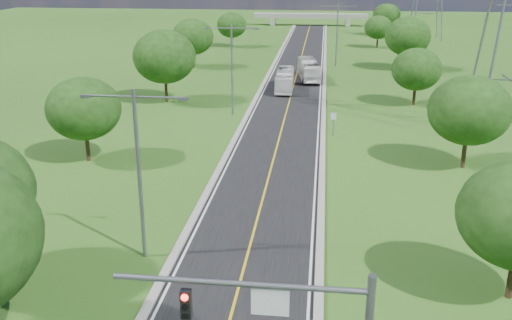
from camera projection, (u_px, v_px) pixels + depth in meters
The scene contains 20 objects.
ground at pixel (293, 88), 77.93m from camera, with size 260.00×260.00×0.00m, color #285016.
road at pixel (295, 79), 83.55m from camera, with size 8.00×150.00×0.06m, color black.
curb_left at pixel (266, 78), 83.99m from camera, with size 0.50×150.00×0.22m, color gray.
curb_right at pixel (324, 79), 83.05m from camera, with size 0.50×150.00×0.22m, color gray.
speed_limit_sign at pixel (333, 120), 56.19m from camera, with size 0.55×0.09×2.40m.
overpass at pixel (310, 16), 152.11m from camera, with size 30.00×3.00×3.20m.
streetlight_near_left at pixel (138, 161), 31.65m from camera, with size 5.90×0.25×10.00m.
streetlight_mid_left at pixel (232, 62), 62.58m from camera, with size 5.90×0.25×10.00m.
streetlight_far_right at pixel (337, 30), 92.17m from camera, with size 5.90×0.25×10.00m.
tree_lb at pixel (84, 109), 48.19m from camera, with size 6.30×6.30×7.33m.
tree_lc at pixel (164, 57), 68.39m from camera, with size 7.56×7.56×8.79m.
tree_ld at pixel (193, 37), 91.31m from camera, with size 6.72×6.72×7.82m.
tree_le at pixel (232, 25), 113.73m from camera, with size 5.88×5.88×6.84m.
tree_rb at pixel (470, 110), 46.40m from camera, with size 6.72×6.72×7.82m.
tree_rc at pixel (417, 69), 67.34m from camera, with size 5.88×5.88×6.84m.
tree_rd at pixel (408, 36), 89.30m from camera, with size 7.14×7.14×8.30m.
tree_re at pixel (378, 27), 112.48m from camera, with size 5.46×5.46×6.35m.
tree_rf at pixel (387, 15), 130.63m from camera, with size 6.30×6.30×7.33m.
bus_outbound at pixel (309, 70), 82.93m from camera, with size 2.39×10.22×2.85m, color silver.
bus_inbound at pixel (285, 80), 76.28m from camera, with size 2.21×9.45×2.63m, color white.
Camera 1 is at (4.02, -16.87, 16.46)m, focal length 40.00 mm.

